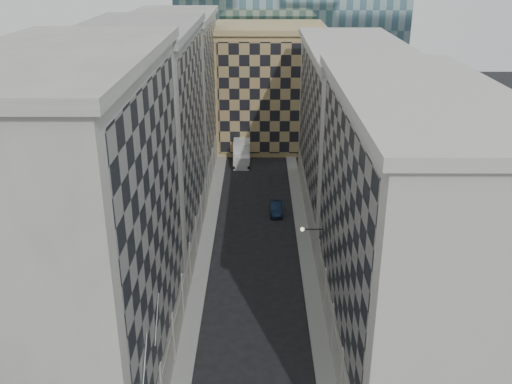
{
  "coord_description": "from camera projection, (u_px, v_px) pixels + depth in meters",
  "views": [
    {
      "loc": [
        0.29,
        -21.1,
        28.62
      ],
      "look_at": [
        0.14,
        15.62,
        13.26
      ],
      "focal_mm": 40.0,
      "sensor_mm": 36.0,
      "label": 1
    }
  ],
  "objects": [
    {
      "name": "sidewalk_west",
      "position": [
        204.0,
        257.0,
        58.18
      ],
      "size": [
        1.5,
        100.0,
        0.15
      ],
      "primitive_type": "cube",
      "color": "#969791",
      "rests_on": "ground"
    },
    {
      "name": "sidewalk_east",
      "position": [
        307.0,
        257.0,
        58.14
      ],
      "size": [
        1.5,
        100.0,
        0.15
      ],
      "primitive_type": "cube",
      "color": "#969791",
      "rests_on": "ground"
    },
    {
      "name": "bldg_left_a",
      "position": [
        82.0,
        241.0,
        36.14
      ],
      "size": [
        10.8,
        22.8,
        23.7
      ],
      "color": "gray",
      "rests_on": "ground"
    },
    {
      "name": "bldg_left_b",
      "position": [
        146.0,
        142.0,
        56.63
      ],
      "size": [
        10.8,
        22.8,
        22.7
      ],
      "color": "gray",
      "rests_on": "ground"
    },
    {
      "name": "bldg_left_c",
      "position": [
        176.0,
        96.0,
        77.12
      ],
      "size": [
        10.8,
        22.8,
        21.7
      ],
      "color": "gray",
      "rests_on": "ground"
    },
    {
      "name": "bldg_right_a",
      "position": [
        407.0,
        234.0,
        40.33
      ],
      "size": [
        10.8,
        26.8,
        20.7
      ],
      "color": "beige",
      "rests_on": "ground"
    },
    {
      "name": "bldg_right_b",
      "position": [
        350.0,
        131.0,
        65.42
      ],
      "size": [
        10.8,
        28.8,
        19.7
      ],
      "color": "beige",
      "rests_on": "ground"
    },
    {
      "name": "tan_block",
      "position": [
        269.0,
        86.0,
        89.5
      ],
      "size": [
        16.8,
        14.8,
        18.8
      ],
      "color": "tan",
      "rests_on": "ground"
    },
    {
      "name": "flagpoles_left",
      "position": [
        151.0,
        340.0,
        32.98
      ],
      "size": [
        0.1,
        6.33,
        2.33
      ],
      "color": "gray",
      "rests_on": "ground"
    },
    {
      "name": "bracket_lamp",
      "position": [
        304.0,
        229.0,
        50.24
      ],
      "size": [
        1.98,
        0.36,
        0.36
      ],
      "color": "black",
      "rests_on": "ground"
    },
    {
      "name": "box_truck",
      "position": [
        242.0,
        154.0,
        83.86
      ],
      "size": [
        2.43,
        5.96,
        3.27
      ],
      "rotation": [
        0.0,
        0.0,
        0.0
      ],
      "color": "silver",
      "rests_on": "ground"
    },
    {
      "name": "dark_car",
      "position": [
        276.0,
        208.0,
        67.86
      ],
      "size": [
        1.43,
        4.08,
        1.34
      ],
      "primitive_type": "imported",
      "rotation": [
        0.0,
        0.0,
        0.0
      ],
      "color": "#0F1E38",
      "rests_on": "ground"
    }
  ]
}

